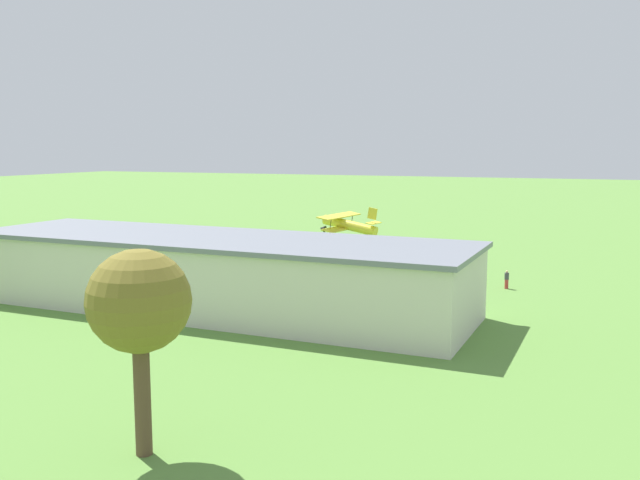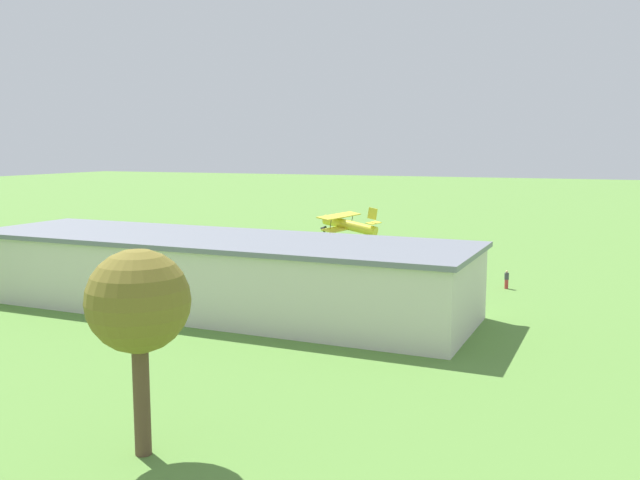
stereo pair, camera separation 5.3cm
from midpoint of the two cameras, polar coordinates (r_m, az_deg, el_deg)
name	(u,v)px [view 2 (the right image)]	position (r m, az deg, el deg)	size (l,w,h in m)	color
ground_plane	(339,246)	(85.19, 1.56, -0.51)	(400.00, 400.00, 0.00)	#568438
hangar	(214,273)	(52.69, -8.72, -2.68)	(39.63, 12.48, 5.53)	beige
biplane	(348,225)	(81.73, 2.31, 1.28)	(7.91, 8.49, 4.04)	yellow
car_grey	(93,259)	(73.90, -18.25, -1.50)	(2.42, 4.22, 1.65)	slate
car_yellow	(48,253)	(79.31, -21.50, -1.03)	(2.24, 4.18, 1.69)	gold
car_green	(5,249)	(84.64, -24.57, -0.72)	(1.99, 3.91, 1.55)	#1E6B38
person_beside_truck	(507,280)	(61.89, 15.17, -3.17)	(0.53, 0.53, 1.60)	#B23333
person_near_hangar_door	(445,271)	(64.79, 10.29, -2.51)	(0.53, 0.53, 1.66)	#3F3F47
person_walking_on_apron	(443,274)	(63.45, 10.16, -2.75)	(0.48, 0.48, 1.62)	#33723F
person_at_fence_line	(168,253)	(76.27, -12.39, -1.07)	(0.53, 0.53, 1.57)	#33723F
tree_behind_hangar_right	(138,304)	(27.82, -14.72, -5.12)	(4.09, 4.09, 8.31)	brown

